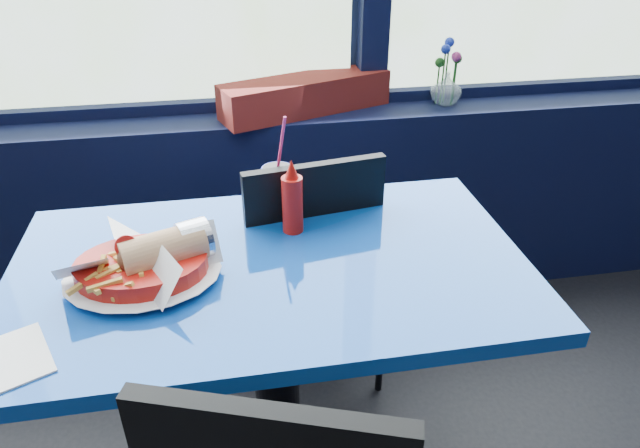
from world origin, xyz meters
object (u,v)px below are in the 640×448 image
Objects in this scene: near_table at (274,322)px; ketchup_bottle at (292,200)px; soda_cup at (278,190)px; chair_near_back at (315,262)px; flower_vase at (447,85)px; planter_box at (306,95)px; food_basket at (145,264)px.

ketchup_bottle is (0.07, 0.14, 0.27)m from near_table.
chair_near_back is at bearing 40.58° from soda_cup.
ketchup_bottle reaches higher than chair_near_back.
near_table is at bearing 55.14° from chair_near_back.
near_table is 4.22× the size of soda_cup.
flower_vase is at bearing 49.13° from near_table.
food_basket is (-0.50, -0.89, -0.07)m from planter_box.
planter_box is at bearing 75.07° from soda_cup.
soda_cup is (-0.17, -0.64, -0.04)m from planter_box.
chair_near_back is at bearing -137.41° from flower_vase.
chair_near_back is at bearing 42.35° from food_basket.
food_basket is (-0.28, -0.02, 0.22)m from near_table.
flower_vase reaches higher than food_basket.
chair_near_back is 3.15× the size of soda_cup.
soda_cup reaches higher than near_table.
planter_box is at bearing 179.10° from flower_vase.
food_basket is 1.12× the size of soda_cup.
chair_near_back is at bearing 63.73° from near_table.
chair_near_back reaches higher than near_table.
near_table is at bearing -101.71° from soda_cup.
near_table is at bearing 8.00° from food_basket.
soda_cup reaches higher than food_basket.
near_table is at bearing -123.56° from planter_box.
food_basket is at bearing -138.69° from planter_box.
planter_box is 0.75m from ketchup_bottle.
near_table is 0.31m from ketchup_bottle.
food_basket is (-0.44, -0.34, 0.28)m from chair_near_back.
chair_near_back is 4.55× the size of ketchup_bottle.
soda_cup is (-0.70, -0.64, -0.05)m from flower_vase.
chair_near_back reaches higher than food_basket.
planter_box is 1.02m from food_basket.
planter_box is at bearing 75.90° from near_table.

